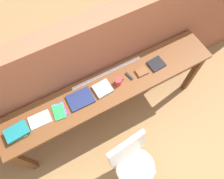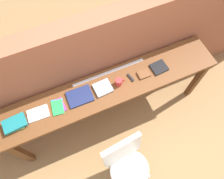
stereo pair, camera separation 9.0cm
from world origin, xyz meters
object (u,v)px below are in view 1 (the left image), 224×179
(book_stack_leftmost, at_px, (17,132))
(multitool_folded, at_px, (129,76))
(pamphlet_pile_colourful, at_px, (59,110))
(magazine_cycling, at_px, (40,120))
(leather_journal_brown, at_px, (142,72))
(chair_white_moulded, at_px, (132,162))
(book_repair_rightmost, at_px, (156,64))
(book_open_centre, at_px, (80,99))
(mug, at_px, (118,81))

(book_stack_leftmost, relative_size, multitool_folded, 2.11)
(book_stack_leftmost, bearing_deg, pamphlet_pile_colourful, 2.68)
(pamphlet_pile_colourful, bearing_deg, magazine_cycling, 179.36)
(multitool_folded, xyz_separation_m, leather_journal_brown, (0.15, -0.02, 0.00))
(chair_white_moulded, distance_m, book_repair_rightmost, 1.11)
(book_stack_leftmost, xyz_separation_m, book_open_centre, (0.69, 0.03, -0.02))
(magazine_cycling, height_order, mug, mug)
(book_repair_rightmost, bearing_deg, book_stack_leftmost, 176.66)
(multitool_folded, relative_size, leather_journal_brown, 0.85)
(magazine_cycling, distance_m, mug, 0.90)
(pamphlet_pile_colourful, height_order, book_open_centre, book_open_centre)
(magazine_cycling, distance_m, book_open_centre, 0.46)
(book_stack_leftmost, bearing_deg, magazine_cycling, 5.61)
(magazine_cycling, relative_size, book_repair_rightmost, 1.24)
(pamphlet_pile_colourful, bearing_deg, book_stack_leftmost, -177.32)
(pamphlet_pile_colourful, bearing_deg, book_open_centre, 2.20)
(magazine_cycling, height_order, leather_journal_brown, leather_journal_brown)
(chair_white_moulded, bearing_deg, book_repair_rightmost, 45.77)
(leather_journal_brown, bearing_deg, book_stack_leftmost, -179.25)
(magazine_cycling, height_order, book_repair_rightmost, book_repair_rightmost)
(mug, height_order, leather_journal_brown, mug)
(book_repair_rightmost, bearing_deg, book_open_centre, 175.07)
(magazine_cycling, bearing_deg, chair_white_moulded, -46.97)
(mug, bearing_deg, multitool_folded, 5.69)
(book_repair_rightmost, bearing_deg, chair_white_moulded, -137.93)
(book_stack_leftmost, height_order, leather_journal_brown, book_stack_leftmost)
(chair_white_moulded, height_order, magazine_cycling, magazine_cycling)
(book_repair_rightmost, bearing_deg, mug, 176.64)
(leather_journal_brown, bearing_deg, multitool_folded, 173.08)
(book_stack_leftmost, height_order, magazine_cycling, book_stack_leftmost)
(chair_white_moulded, xyz_separation_m, pamphlet_pile_colourful, (-0.45, 0.77, 0.36))
(chair_white_moulded, relative_size, pamphlet_pile_colourful, 4.59)
(book_open_centre, bearing_deg, leather_journal_brown, -1.08)
(book_stack_leftmost, distance_m, leather_journal_brown, 1.44)
(mug, height_order, multitool_folded, mug)
(chair_white_moulded, relative_size, book_repair_rightmost, 5.09)
(book_open_centre, distance_m, multitool_folded, 0.59)
(chair_white_moulded, relative_size, magazine_cycling, 4.12)
(leather_journal_brown, bearing_deg, mug, 179.66)
(book_stack_leftmost, height_order, book_repair_rightmost, book_stack_leftmost)
(magazine_cycling, relative_size, leather_journal_brown, 1.67)
(pamphlet_pile_colourful, xyz_separation_m, leather_journal_brown, (0.99, -0.02, 0.01))
(book_open_centre, height_order, book_repair_rightmost, book_open_centre)
(book_stack_leftmost, height_order, pamphlet_pile_colourful, book_stack_leftmost)
(mug, relative_size, leather_journal_brown, 0.85)
(magazine_cycling, height_order, book_open_centre, book_open_centre)
(magazine_cycling, bearing_deg, book_open_centre, 3.19)
(pamphlet_pile_colourful, relative_size, leather_journal_brown, 1.49)
(multitool_folded, xyz_separation_m, book_repair_rightmost, (0.35, -0.01, 0.00))
(book_open_centre, height_order, multitool_folded, book_open_centre)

